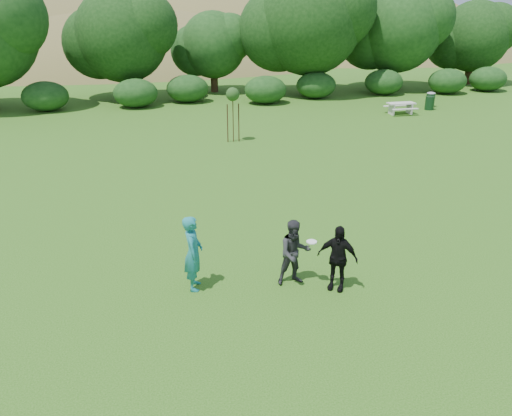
{
  "coord_description": "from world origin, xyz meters",
  "views": [
    {
      "loc": [
        -3.18,
        -10.62,
        6.88
      ],
      "look_at": [
        0.0,
        3.0,
        1.1
      ],
      "focal_mm": 35.0,
      "sensor_mm": 36.0,
      "label": 1
    }
  ],
  "objects_px": {
    "trash_can_near": "(430,103)",
    "sapling": "(233,96)",
    "picnic_table": "(401,106)",
    "player_black": "(337,258)",
    "player_teal": "(193,253)",
    "trash_can_lidded": "(430,99)",
    "player_grey": "(295,253)"
  },
  "relations": [
    {
      "from": "player_teal",
      "to": "trash_can_near",
      "type": "height_order",
      "value": "player_teal"
    },
    {
      "from": "player_black",
      "to": "picnic_table",
      "type": "bearing_deg",
      "value": 92.49
    },
    {
      "from": "player_black",
      "to": "trash_can_lidded",
      "type": "bearing_deg",
      "value": 88.59
    },
    {
      "from": "player_black",
      "to": "trash_can_near",
      "type": "height_order",
      "value": "player_black"
    },
    {
      "from": "picnic_table",
      "to": "sapling",
      "type": "bearing_deg",
      "value": -159.95
    },
    {
      "from": "trash_can_lidded",
      "to": "player_black",
      "type": "bearing_deg",
      "value": -126.06
    },
    {
      "from": "trash_can_near",
      "to": "player_grey",
      "type": "bearing_deg",
      "value": -128.61
    },
    {
      "from": "trash_can_near",
      "to": "picnic_table",
      "type": "height_order",
      "value": "trash_can_near"
    },
    {
      "from": "trash_can_near",
      "to": "sapling",
      "type": "distance_m",
      "value": 15.81
    },
    {
      "from": "player_teal",
      "to": "player_grey",
      "type": "bearing_deg",
      "value": -88.77
    },
    {
      "from": "player_black",
      "to": "picnic_table",
      "type": "height_order",
      "value": "player_black"
    },
    {
      "from": "sapling",
      "to": "player_black",
      "type": "bearing_deg",
      "value": -90.64
    },
    {
      "from": "sapling",
      "to": "picnic_table",
      "type": "distance_m",
      "value": 13.03
    },
    {
      "from": "picnic_table",
      "to": "player_black",
      "type": "bearing_deg",
      "value": -122.16
    },
    {
      "from": "player_teal",
      "to": "picnic_table",
      "type": "relative_size",
      "value": 1.12
    },
    {
      "from": "picnic_table",
      "to": "trash_can_lidded",
      "type": "bearing_deg",
      "value": 28.88
    },
    {
      "from": "player_teal",
      "to": "trash_can_lidded",
      "type": "relative_size",
      "value": 1.91
    },
    {
      "from": "player_grey",
      "to": "sapling",
      "type": "height_order",
      "value": "sapling"
    },
    {
      "from": "player_teal",
      "to": "player_black",
      "type": "height_order",
      "value": "player_teal"
    },
    {
      "from": "sapling",
      "to": "picnic_table",
      "type": "xyz_separation_m",
      "value": [
        12.11,
        4.42,
        -1.9
      ]
    },
    {
      "from": "sapling",
      "to": "trash_can_lidded",
      "type": "relative_size",
      "value": 2.71
    },
    {
      "from": "trash_can_near",
      "to": "trash_can_lidded",
      "type": "height_order",
      "value": "trash_can_lidded"
    },
    {
      "from": "player_black",
      "to": "picnic_table",
      "type": "relative_size",
      "value": 0.98
    },
    {
      "from": "player_teal",
      "to": "player_black",
      "type": "bearing_deg",
      "value": -94.41
    },
    {
      "from": "player_black",
      "to": "sapling",
      "type": "xyz_separation_m",
      "value": [
        0.17,
        15.11,
        1.53
      ]
    },
    {
      "from": "trash_can_near",
      "to": "sapling",
      "type": "xyz_separation_m",
      "value": [
        -14.76,
        -5.31,
        1.97
      ]
    },
    {
      "from": "sapling",
      "to": "picnic_table",
      "type": "height_order",
      "value": "sapling"
    },
    {
      "from": "sapling",
      "to": "picnic_table",
      "type": "bearing_deg",
      "value": 20.05
    },
    {
      "from": "trash_can_near",
      "to": "picnic_table",
      "type": "xyz_separation_m",
      "value": [
        -2.65,
        -0.9,
        0.07
      ]
    },
    {
      "from": "player_grey",
      "to": "sapling",
      "type": "bearing_deg",
      "value": 84.24
    },
    {
      "from": "sapling",
      "to": "trash_can_lidded",
      "type": "distance_m",
      "value": 16.66
    },
    {
      "from": "trash_can_lidded",
      "to": "player_teal",
      "type": "bearing_deg",
      "value": -133.01
    }
  ]
}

